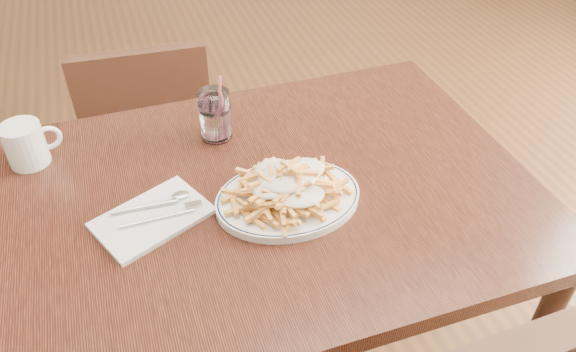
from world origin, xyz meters
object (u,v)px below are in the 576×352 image
object	(u,v)px
table	(250,220)
water_glass	(215,118)
fries_plate	(288,198)
coffee_mug	(26,144)
loaded_fries	(288,181)
chair_far	(152,139)

from	to	relation	value
table	water_glass	bearing A→B (deg)	93.92
table	fries_plate	xyz separation A→B (m)	(0.07, -0.05, 0.09)
fries_plate	coffee_mug	xyz separation A→B (m)	(-0.50, 0.31, 0.04)
fries_plate	loaded_fries	xyz separation A→B (m)	(0.00, 0.00, 0.05)
table	fries_plate	world-z (taller)	fries_plate
loaded_fries	water_glass	world-z (taller)	water_glass
water_glass	coffee_mug	world-z (taller)	water_glass
loaded_fries	table	bearing A→B (deg)	141.59
chair_far	loaded_fries	world-z (taller)	loaded_fries
table	water_glass	world-z (taller)	water_glass
table	fries_plate	size ratio (longest dim) A/B	3.66
table	water_glass	size ratio (longest dim) A/B	7.46
chair_far	fries_plate	bearing A→B (deg)	-73.35
water_glass	coffee_mug	bearing A→B (deg)	174.78
table	water_glass	xyz separation A→B (m)	(-0.02, 0.22, 0.13)
table	coffee_mug	world-z (taller)	coffee_mug
fries_plate	water_glass	bearing A→B (deg)	106.99
loaded_fries	fries_plate	bearing A→B (deg)	-90.00
chair_far	water_glass	world-z (taller)	water_glass
table	coffee_mug	distance (m)	0.52
table	coffee_mug	bearing A→B (deg)	149.02
water_glass	loaded_fries	bearing A→B (deg)	-73.01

